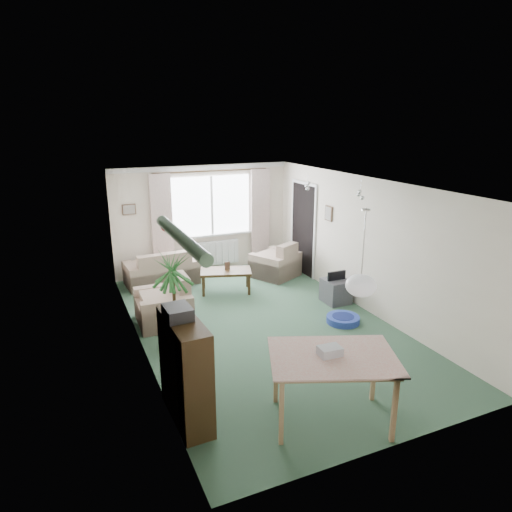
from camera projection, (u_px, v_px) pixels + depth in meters
name	position (u px, v px, depth m)	size (l,w,h in m)	color
ground	(263.00, 326.00, 7.71)	(6.50, 6.50, 0.00)	#32533D
window	(211.00, 205.00, 10.18)	(1.80, 0.03, 1.30)	white
curtain_rod	(212.00, 171.00, 9.89)	(2.60, 0.03, 0.03)	black
curtain_left	(162.00, 221.00, 9.72)	(0.45, 0.08, 2.00)	beige
curtain_right	(260.00, 212.00, 10.61)	(0.45, 0.08, 2.00)	beige
radiator	(213.00, 253.00, 10.46)	(1.20, 0.10, 0.55)	white
doorway	(303.00, 230.00, 10.11)	(0.03, 0.95, 2.00)	black
pendant_lamp	(361.00, 285.00, 5.34)	(0.36, 0.36, 0.36)	white
tinsel_garland	(181.00, 238.00, 4.29)	(1.60, 1.60, 0.12)	#196626
bauble_cluster_a	(308.00, 183.00, 8.36)	(0.20, 0.20, 0.20)	silver
bauble_cluster_b	(361.00, 191.00, 7.42)	(0.20, 0.20, 0.20)	silver
wall_picture_back	(129.00, 209.00, 9.47)	(0.28, 0.03, 0.22)	brown
wall_picture_right	(329.00, 213.00, 9.08)	(0.03, 0.24, 0.30)	brown
sofa	(161.00, 267.00, 9.59)	(1.47, 0.78, 0.74)	tan
armchair_corner	(275.00, 259.00, 10.03)	(0.88, 0.84, 0.79)	beige
armchair_left	(163.00, 300.00, 7.72)	(0.91, 0.86, 0.81)	beige
coffee_table	(226.00, 281.00, 9.18)	(1.00, 0.56, 0.45)	black
photo_frame	(227.00, 266.00, 9.15)	(0.12, 0.02, 0.16)	#4E3628
bookshelf	(185.00, 370.00, 5.16)	(0.34, 1.02, 1.25)	black
hifi_box	(178.00, 312.00, 5.00)	(0.28, 0.35, 0.14)	#333338
houseplant	(174.00, 300.00, 6.78)	(0.66, 0.66, 1.53)	#1C5323
dining_table	(331.00, 389.00, 5.18)	(1.30, 0.87, 0.81)	tan
gift_box	(330.00, 352.00, 5.06)	(0.25, 0.18, 0.12)	silver
tv_cube	(336.00, 291.00, 8.65)	(0.45, 0.49, 0.45)	#323136
pet_bed	(343.00, 319.00, 7.82)	(0.56, 0.56, 0.11)	#203595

